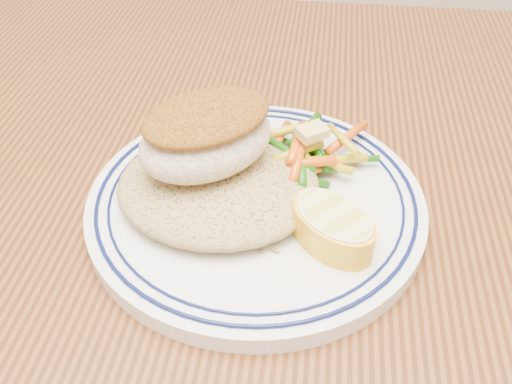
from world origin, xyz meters
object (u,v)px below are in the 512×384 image
object	(u,v)px
plate	(256,202)
rice_pilaf	(218,182)
dining_table	(216,315)
lemon_wedge	(333,226)
fish_fillet	(206,135)
vegetable_pile	(306,154)

from	to	relation	value
plate	rice_pilaf	distance (m)	0.03
dining_table	lemon_wedge	world-z (taller)	lemon_wedge
dining_table	rice_pilaf	xyz separation A→B (m)	(0.00, 0.03, 0.13)
dining_table	rice_pilaf	bearing A→B (deg)	85.31
dining_table	plate	size ratio (longest dim) A/B	5.76
fish_fillet	lemon_wedge	distance (m)	0.11
lemon_wedge	plate	bearing A→B (deg)	146.05
dining_table	fish_fillet	distance (m)	0.17
lemon_wedge	rice_pilaf	bearing A→B (deg)	157.65
vegetable_pile	lemon_wedge	bearing A→B (deg)	-73.98
fish_fillet	vegetable_pile	xyz separation A→B (m)	(0.07, 0.03, -0.04)
dining_table	lemon_wedge	distance (m)	0.15
dining_table	vegetable_pile	xyz separation A→B (m)	(0.07, 0.07, 0.13)
dining_table	vegetable_pile	world-z (taller)	vegetable_pile
dining_table	plate	world-z (taller)	plate
rice_pilaf	vegetable_pile	xyz separation A→B (m)	(0.06, 0.04, -0.00)
dining_table	rice_pilaf	distance (m)	0.13
vegetable_pile	rice_pilaf	bearing A→B (deg)	-144.93
rice_pilaf	lemon_wedge	distance (m)	0.09
plate	vegetable_pile	bearing A→B (deg)	49.05
plate	lemon_wedge	xyz separation A→B (m)	(0.06, -0.04, 0.02)
fish_fillet	vegetable_pile	bearing A→B (deg)	24.66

